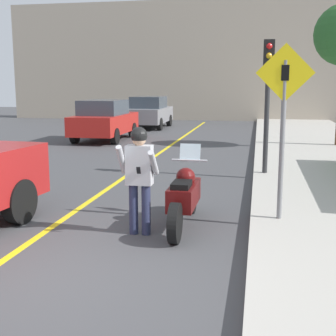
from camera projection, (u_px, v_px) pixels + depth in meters
name	position (u px, v px, depth m)	size (l,w,h in m)	color
ground_plane	(29.00, 278.00, 5.68)	(80.00, 80.00, 0.00)	#424244
road_center_line	(122.00, 179.00, 11.59)	(0.12, 36.00, 0.01)	yellow
building_backdrop	(218.00, 61.00, 30.14)	(28.00, 1.20, 7.59)	#B2A38E
motorcycle	(184.00, 197.00, 7.66)	(0.62, 2.32, 1.29)	black
person_biker	(139.00, 170.00, 7.15)	(0.59, 0.46, 1.68)	#282D4C
crossing_sign	(283.00, 115.00, 7.36)	(0.91, 0.08, 2.79)	slate
traffic_light	(268.00, 81.00, 11.20)	(0.26, 0.30, 3.21)	#2D2D30
parked_car_red	(105.00, 120.00, 19.49)	(1.88, 4.20, 1.68)	black
parked_car_grey	(149.00, 112.00, 25.07)	(1.88, 4.20, 1.68)	black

